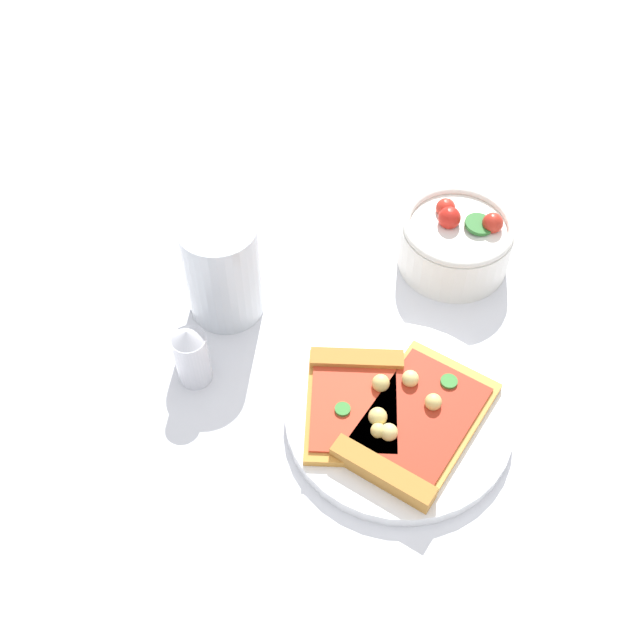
% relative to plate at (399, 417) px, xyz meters
% --- Properties ---
extents(ground_plane, '(2.40, 2.40, 0.00)m').
position_rel_plate_xyz_m(ground_plane, '(0.03, 0.03, -0.01)').
color(ground_plane, silver).
rests_on(ground_plane, ground).
extents(plate, '(0.22, 0.22, 0.01)m').
position_rel_plate_xyz_m(plate, '(0.00, 0.00, 0.00)').
color(plate, white).
rests_on(plate, ground_plane).
extents(pizza_slice_near, '(0.15, 0.16, 0.02)m').
position_rel_plate_xyz_m(pizza_slice_near, '(-0.03, 0.03, 0.01)').
color(pizza_slice_near, gold).
rests_on(pizza_slice_near, plate).
extents(pizza_slice_far, '(0.18, 0.15, 0.02)m').
position_rel_plate_xyz_m(pizza_slice_far, '(-0.00, -0.02, 0.01)').
color(pizza_slice_far, gold).
rests_on(pizza_slice_far, plate).
extents(salad_bowl, '(0.12, 0.12, 0.08)m').
position_rel_plate_xyz_m(salad_bowl, '(0.18, 0.12, 0.03)').
color(salad_bowl, white).
rests_on(salad_bowl, ground_plane).
extents(soda_glass, '(0.08, 0.08, 0.12)m').
position_rel_plate_xyz_m(soda_glass, '(-0.06, 0.22, 0.05)').
color(soda_glass, silver).
rests_on(soda_glass, ground_plane).
extents(pepper_shaker, '(0.03, 0.03, 0.08)m').
position_rel_plate_xyz_m(pepper_shaker, '(-0.13, 0.16, 0.03)').
color(pepper_shaker, silver).
rests_on(pepper_shaker, ground_plane).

